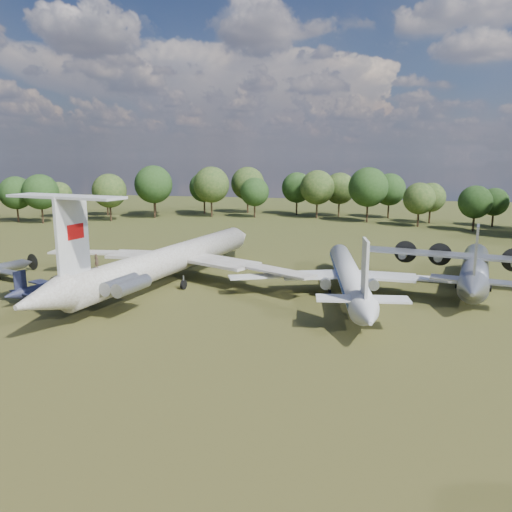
% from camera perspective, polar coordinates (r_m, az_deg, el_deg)
% --- Properties ---
extents(ground, '(300.00, 300.00, 0.00)m').
position_cam_1_polar(ground, '(67.76, -8.48, -3.87)').
color(ground, '#264015').
rests_on(ground, ground).
extents(il62_airliner, '(51.67, 61.72, 5.37)m').
position_cam_1_polar(il62_airliner, '(70.87, -9.60, -0.99)').
color(il62_airliner, '#BABAB5').
rests_on(il62_airliner, ground).
extents(tu104_jet, '(36.27, 44.98, 4.11)m').
position_cam_1_polar(tu104_jet, '(64.90, 10.55, -2.74)').
color(tu104_jet, silver).
rests_on(tu104_jet, ground).
extents(an12_transport, '(35.61, 38.31, 4.35)m').
position_cam_1_polar(an12_transport, '(73.58, 23.70, -1.76)').
color(an12_transport, '#9EA0A5').
rests_on(an12_transport, ground).
extents(small_prop_west, '(15.12, 17.39, 2.14)m').
position_cam_1_polar(small_prop_west, '(68.57, -21.91, -3.48)').
color(small_prop_west, black).
rests_on(small_prop_west, ground).
extents(person_on_il62, '(0.64, 0.48, 1.59)m').
position_cam_1_polar(person_on_il62, '(58.46, -17.77, -0.52)').
color(person_on_il62, brown).
rests_on(person_on_il62, il62_airliner).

